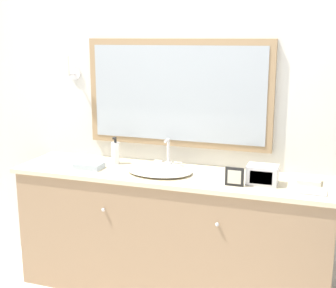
% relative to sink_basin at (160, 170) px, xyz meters
% --- Properties ---
extents(wall_back, '(8.00, 0.18, 2.55)m').
position_rel_sink_basin_xyz_m(wall_back, '(0.07, 0.32, 0.39)').
color(wall_back, silver).
rests_on(wall_back, ground_plane).
extents(vanity_counter, '(2.20, 0.54, 0.87)m').
position_rel_sink_basin_xyz_m(vanity_counter, '(0.07, 0.02, -0.45)').
color(vanity_counter, '#937556').
rests_on(vanity_counter, ground_plane).
extents(sink_basin, '(0.45, 0.38, 0.20)m').
position_rel_sink_basin_xyz_m(sink_basin, '(0.00, 0.00, 0.00)').
color(sink_basin, silver).
rests_on(sink_basin, vanity_counter).
extents(soap_bottle, '(0.06, 0.06, 0.20)m').
position_rel_sink_basin_xyz_m(soap_bottle, '(-0.38, 0.12, 0.06)').
color(soap_bottle, white).
rests_on(soap_bottle, vanity_counter).
extents(appliance_box, '(0.19, 0.14, 0.12)m').
position_rel_sink_basin_xyz_m(appliance_box, '(0.69, -0.02, 0.04)').
color(appliance_box, '#BCBCC1').
rests_on(appliance_box, vanity_counter).
extents(picture_frame, '(0.12, 0.01, 0.12)m').
position_rel_sink_basin_xyz_m(picture_frame, '(0.53, -0.12, 0.04)').
color(picture_frame, black).
rests_on(picture_frame, vanity_counter).
extents(hand_towel_near_sink, '(0.14, 0.13, 0.03)m').
position_rel_sink_basin_xyz_m(hand_towel_near_sink, '(0.97, 0.09, -0.00)').
color(hand_towel_near_sink, silver).
rests_on(hand_towel_near_sink, vanity_counter).
extents(hand_towel_far_corner, '(0.19, 0.13, 0.04)m').
position_rel_sink_basin_xyz_m(hand_towel_far_corner, '(-0.51, -0.05, 0.00)').
color(hand_towel_far_corner, '#A8B7C6').
rests_on(hand_towel_far_corner, vanity_counter).
extents(metal_tray, '(0.15, 0.12, 0.01)m').
position_rel_sink_basin_xyz_m(metal_tray, '(1.00, -0.10, -0.01)').
color(metal_tray, '#ADADB2').
rests_on(metal_tray, vanity_counter).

